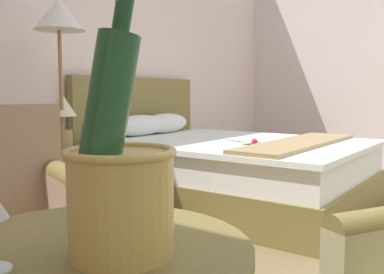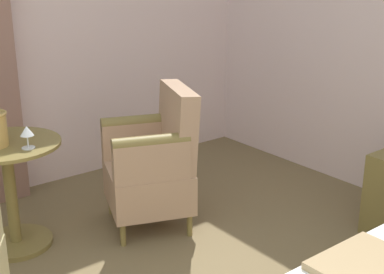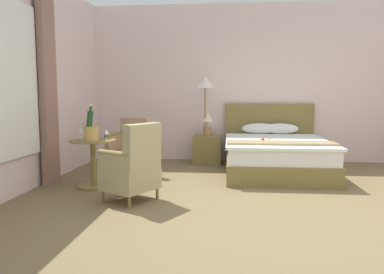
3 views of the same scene
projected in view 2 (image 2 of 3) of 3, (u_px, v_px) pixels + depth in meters
name	position (u px, v px, depth m)	size (l,w,h in m)	color
side_table_round	(10.00, 188.00, 3.16)	(0.63, 0.63, 0.66)	olive
wine_glass_near_bucket	(27.00, 132.00, 2.95)	(0.08, 0.08, 0.13)	white
armchair_by_window	(154.00, 163.00, 3.41)	(0.68, 0.68, 0.91)	olive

